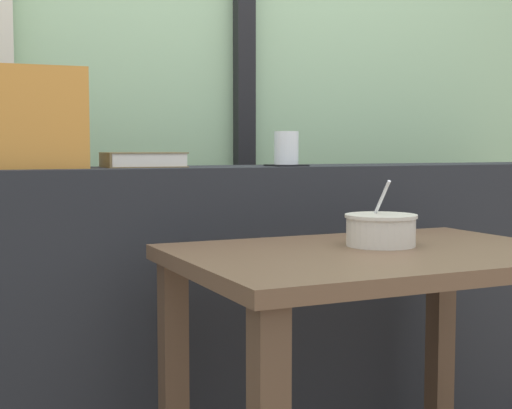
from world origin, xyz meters
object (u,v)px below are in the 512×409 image
Objects in this scene: coaster_square at (286,165)px; soup_bowl at (381,230)px; juice_glass at (286,150)px; breakfast_table at (376,308)px; closed_book at (143,160)px; throw_pillow at (22,118)px.

coaster_square is 0.58× the size of soup_bowl.
juice_glass is (0.00, 0.00, 0.05)m from coaster_square.
breakfast_table is 0.19m from soup_bowl.
coaster_square is 0.48m from soup_bowl.
soup_bowl is at bearing -87.78° from coaster_square.
juice_glass is at bearing 92.22° from soup_bowl.
coaster_square is 0.42m from closed_book.
throw_pillow reaches higher than soup_bowl.
soup_bowl is at bearing -51.03° from closed_book.
soup_bowl is (0.43, -0.53, -0.16)m from closed_book.
juice_glass is (0.03, 0.51, 0.36)m from breakfast_table.
coaster_square is 0.45× the size of closed_book.
breakfast_table is 5.26× the size of soup_bowl.
throw_pillow is at bearing 145.70° from soup_bowl.
breakfast_table is at bearing -56.83° from closed_book.
closed_book is 0.34m from throw_pillow.
soup_bowl is at bearing -87.78° from juice_glass.
breakfast_table is 1.01m from throw_pillow.
throw_pillow reaches higher than coaster_square.
throw_pillow is (-0.70, 0.57, 0.44)m from breakfast_table.
soup_bowl is at bearing 48.68° from breakfast_table.
breakfast_table is 0.63m from juice_glass.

